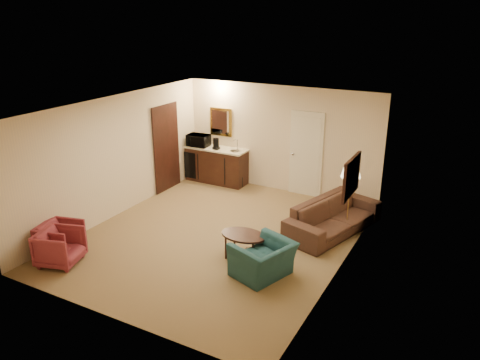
% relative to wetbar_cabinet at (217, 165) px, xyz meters
% --- Properties ---
extents(ground, '(6.00, 6.00, 0.00)m').
position_rel_wetbar_cabinet_xyz_m(ground, '(1.65, -2.72, -0.46)').
color(ground, olive).
rests_on(ground, ground).
extents(room_walls, '(5.02, 6.01, 2.61)m').
position_rel_wetbar_cabinet_xyz_m(room_walls, '(1.55, -1.95, 1.26)').
color(room_walls, beige).
rests_on(room_walls, ground).
extents(wetbar_cabinet, '(1.64, 0.58, 0.92)m').
position_rel_wetbar_cabinet_xyz_m(wetbar_cabinet, '(0.00, 0.00, 0.00)').
color(wetbar_cabinet, '#311B0F').
rests_on(wetbar_cabinet, ground).
extents(sofa, '(1.29, 2.37, 0.89)m').
position_rel_wetbar_cabinet_xyz_m(sofa, '(3.60, -1.42, -0.02)').
color(sofa, black).
rests_on(sofa, ground).
extents(teal_armchair, '(0.88, 1.09, 0.82)m').
position_rel_wetbar_cabinet_xyz_m(teal_armchair, '(3.07, -3.62, -0.05)').
color(teal_armchair, '#1D4249').
rests_on(teal_armchair, ground).
extents(rose_chair_near, '(0.77, 0.81, 0.69)m').
position_rel_wetbar_cabinet_xyz_m(rose_chair_near, '(-0.50, -4.71, -0.11)').
color(rose_chair_near, '#953040').
rests_on(rose_chair_near, ground).
extents(rose_chair_far, '(0.81, 0.84, 0.70)m').
position_rel_wetbar_cabinet_xyz_m(rose_chair_far, '(-0.25, -4.95, -0.11)').
color(rose_chair_far, '#953040').
rests_on(rose_chair_far, ground).
extents(coffee_table, '(0.84, 0.58, 0.48)m').
position_rel_wetbar_cabinet_xyz_m(coffee_table, '(2.51, -3.25, -0.22)').
color(coffee_table, black).
rests_on(coffee_table, ground).
extents(floor_lamp, '(0.43, 0.43, 1.46)m').
position_rel_wetbar_cabinet_xyz_m(floor_lamp, '(3.85, -1.32, 0.27)').
color(floor_lamp, '#B1883B').
rests_on(floor_lamp, ground).
extents(waste_bin, '(0.23, 0.23, 0.27)m').
position_rel_wetbar_cabinet_xyz_m(waste_bin, '(0.69, -0.07, -0.32)').
color(waste_bin, black).
rests_on(waste_bin, ground).
extents(microwave, '(0.57, 0.34, 0.38)m').
position_rel_wetbar_cabinet_xyz_m(microwave, '(-0.50, -0.07, 0.65)').
color(microwave, black).
rests_on(microwave, wetbar_cabinet).
extents(coffee_maker, '(0.17, 0.17, 0.28)m').
position_rel_wetbar_cabinet_xyz_m(coffee_maker, '(0.05, -0.10, 0.60)').
color(coffee_maker, black).
rests_on(coffee_maker, wetbar_cabinet).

